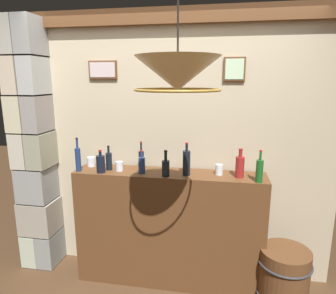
{
  "coord_description": "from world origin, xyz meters",
  "views": [
    {
      "loc": [
        0.44,
        -1.71,
        1.93
      ],
      "look_at": [
        0.0,
        0.8,
        1.35
      ],
      "focal_mm": 31.94,
      "sensor_mm": 36.0,
      "label": 1
    }
  ],
  "objects_px": {
    "wooden_barrel": "(283,278)",
    "liquor_bottle_vermouth": "(101,164)",
    "liquor_bottle_brandy": "(259,170)",
    "pendant_lamp": "(178,75)",
    "liquor_bottle_amaro": "(109,161)",
    "glass_tumbler_rocks": "(219,170)",
    "liquor_bottle_tequila": "(186,162)",
    "glass_tumbler_highball": "(119,166)",
    "liquor_bottle_gin": "(141,159)",
    "liquor_bottle_rye": "(78,159)",
    "glass_tumbler_shot": "(91,162)",
    "liquor_bottle_scotch": "(142,165)",
    "liquor_bottle_whiskey": "(166,167)",
    "liquor_bottle_mezcal": "(240,166)"
  },
  "relations": [
    {
      "from": "liquor_bottle_rye",
      "to": "liquor_bottle_tequila",
      "type": "xyz_separation_m",
      "value": [
        1.0,
        0.05,
        -0.0
      ]
    },
    {
      "from": "glass_tumbler_rocks",
      "to": "liquor_bottle_mezcal",
      "type": "bearing_deg",
      "value": -13.73
    },
    {
      "from": "liquor_bottle_amaro",
      "to": "glass_tumbler_rocks",
      "type": "relative_size",
      "value": 2.47
    },
    {
      "from": "liquor_bottle_brandy",
      "to": "glass_tumbler_rocks",
      "type": "bearing_deg",
      "value": 156.35
    },
    {
      "from": "liquor_bottle_amaro",
      "to": "glass_tumbler_highball",
      "type": "height_order",
      "value": "liquor_bottle_amaro"
    },
    {
      "from": "pendant_lamp",
      "to": "glass_tumbler_shot",
      "type": "bearing_deg",
      "value": 139.02
    },
    {
      "from": "liquor_bottle_mezcal",
      "to": "glass_tumbler_highball",
      "type": "distance_m",
      "value": 1.09
    },
    {
      "from": "liquor_bottle_vermouth",
      "to": "pendant_lamp",
      "type": "relative_size",
      "value": 0.39
    },
    {
      "from": "liquor_bottle_rye",
      "to": "liquor_bottle_scotch",
      "type": "bearing_deg",
      "value": 3.32
    },
    {
      "from": "liquor_bottle_vermouth",
      "to": "wooden_barrel",
      "type": "height_order",
      "value": "liquor_bottle_vermouth"
    },
    {
      "from": "glass_tumbler_rocks",
      "to": "glass_tumbler_shot",
      "type": "height_order",
      "value": "glass_tumbler_rocks"
    },
    {
      "from": "liquor_bottle_gin",
      "to": "liquor_bottle_amaro",
      "type": "height_order",
      "value": "liquor_bottle_gin"
    },
    {
      "from": "liquor_bottle_gin",
      "to": "liquor_bottle_brandy",
      "type": "distance_m",
      "value": 1.09
    },
    {
      "from": "liquor_bottle_vermouth",
      "to": "glass_tumbler_rocks",
      "type": "height_order",
      "value": "liquor_bottle_vermouth"
    },
    {
      "from": "liquor_bottle_vermouth",
      "to": "glass_tumbler_highball",
      "type": "xyz_separation_m",
      "value": [
        0.15,
        0.08,
        -0.04
      ]
    },
    {
      "from": "liquor_bottle_scotch",
      "to": "liquor_bottle_mezcal",
      "type": "distance_m",
      "value": 0.86
    },
    {
      "from": "glass_tumbler_rocks",
      "to": "liquor_bottle_vermouth",
      "type": "bearing_deg",
      "value": -173.51
    },
    {
      "from": "liquor_bottle_gin",
      "to": "liquor_bottle_scotch",
      "type": "xyz_separation_m",
      "value": [
        0.05,
        -0.17,
        -0.01
      ]
    },
    {
      "from": "liquor_bottle_scotch",
      "to": "liquor_bottle_tequila",
      "type": "xyz_separation_m",
      "value": [
        0.4,
        0.01,
        0.04
      ]
    },
    {
      "from": "liquor_bottle_scotch",
      "to": "glass_tumbler_shot",
      "type": "xyz_separation_m",
      "value": [
        -0.55,
        0.13,
        -0.03
      ]
    },
    {
      "from": "glass_tumbler_rocks",
      "to": "liquor_bottle_rye",
      "type": "bearing_deg",
      "value": -174.92
    },
    {
      "from": "liquor_bottle_scotch",
      "to": "glass_tumbler_highball",
      "type": "relative_size",
      "value": 2.44
    },
    {
      "from": "pendant_lamp",
      "to": "glass_tumbler_rocks",
      "type": "bearing_deg",
      "value": 71.43
    },
    {
      "from": "wooden_barrel",
      "to": "liquor_bottle_vermouth",
      "type": "bearing_deg",
      "value": 178.02
    },
    {
      "from": "liquor_bottle_mezcal",
      "to": "liquor_bottle_brandy",
      "type": "bearing_deg",
      "value": -33.46
    },
    {
      "from": "liquor_bottle_gin",
      "to": "wooden_barrel",
      "type": "relative_size",
      "value": 0.49
    },
    {
      "from": "glass_tumbler_highball",
      "to": "pendant_lamp",
      "type": "distance_m",
      "value": 1.28
    },
    {
      "from": "liquor_bottle_rye",
      "to": "liquor_bottle_tequila",
      "type": "distance_m",
      "value": 1.0
    },
    {
      "from": "liquor_bottle_scotch",
      "to": "liquor_bottle_whiskey",
      "type": "bearing_deg",
      "value": -11.69
    },
    {
      "from": "liquor_bottle_rye",
      "to": "liquor_bottle_tequila",
      "type": "height_order",
      "value": "liquor_bottle_rye"
    },
    {
      "from": "liquor_bottle_whiskey",
      "to": "liquor_bottle_mezcal",
      "type": "height_order",
      "value": "liquor_bottle_mezcal"
    },
    {
      "from": "glass_tumbler_rocks",
      "to": "liquor_bottle_scotch",
      "type": "bearing_deg",
      "value": -173.39
    },
    {
      "from": "liquor_bottle_rye",
      "to": "liquor_bottle_vermouth",
      "type": "distance_m",
      "value": 0.22
    },
    {
      "from": "liquor_bottle_mezcal",
      "to": "glass_tumbler_highball",
      "type": "xyz_separation_m",
      "value": [
        -1.09,
        0.0,
        -0.06
      ]
    },
    {
      "from": "liquor_bottle_brandy",
      "to": "liquor_bottle_vermouth",
      "type": "height_order",
      "value": "liquor_bottle_brandy"
    },
    {
      "from": "liquor_bottle_amaro",
      "to": "liquor_bottle_mezcal",
      "type": "distance_m",
      "value": 1.19
    },
    {
      "from": "wooden_barrel",
      "to": "liquor_bottle_scotch",
      "type": "bearing_deg",
      "value": 175.58
    },
    {
      "from": "liquor_bottle_scotch",
      "to": "glass_tumbler_rocks",
      "type": "bearing_deg",
      "value": 6.61
    },
    {
      "from": "liquor_bottle_brandy",
      "to": "pendant_lamp",
      "type": "distance_m",
      "value": 1.16
    },
    {
      "from": "liquor_bottle_rye",
      "to": "glass_tumbler_rocks",
      "type": "relative_size",
      "value": 3.35
    },
    {
      "from": "liquor_bottle_gin",
      "to": "liquor_bottle_whiskey",
      "type": "distance_m",
      "value": 0.35
    },
    {
      "from": "liquor_bottle_amaro",
      "to": "liquor_bottle_brandy",
      "type": "distance_m",
      "value": 1.35
    },
    {
      "from": "liquor_bottle_tequila",
      "to": "glass_tumbler_highball",
      "type": "xyz_separation_m",
      "value": [
        -0.63,
        0.02,
        -0.07
      ]
    },
    {
      "from": "liquor_bottle_tequila",
      "to": "liquor_bottle_scotch",
      "type": "bearing_deg",
      "value": -177.89
    },
    {
      "from": "liquor_bottle_mezcal",
      "to": "glass_tumbler_rocks",
      "type": "bearing_deg",
      "value": 166.27
    },
    {
      "from": "glass_tumbler_shot",
      "to": "liquor_bottle_amaro",
      "type": "bearing_deg",
      "value": -20.99
    },
    {
      "from": "liquor_bottle_vermouth",
      "to": "liquor_bottle_mezcal",
      "type": "xyz_separation_m",
      "value": [
        1.23,
        0.08,
        0.02
      ]
    },
    {
      "from": "liquor_bottle_amaro",
      "to": "glass_tumbler_rocks",
      "type": "bearing_deg",
      "value": 1.65
    },
    {
      "from": "glass_tumbler_rocks",
      "to": "wooden_barrel",
      "type": "relative_size",
      "value": 0.18
    },
    {
      "from": "liquor_bottle_amaro",
      "to": "liquor_bottle_tequila",
      "type": "bearing_deg",
      "value": -2.76
    }
  ]
}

